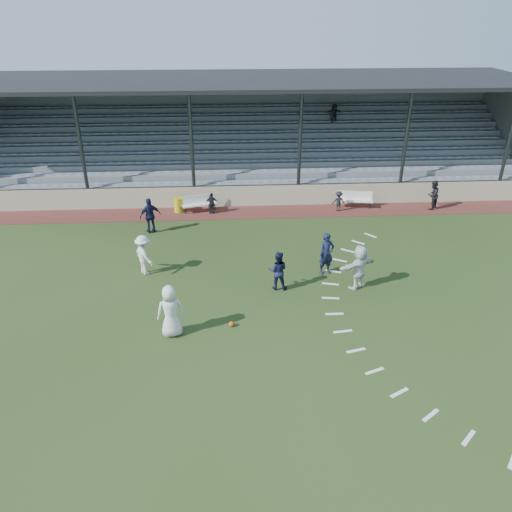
{
  "coord_description": "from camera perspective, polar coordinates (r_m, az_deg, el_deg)",
  "views": [
    {
      "loc": [
        -1.09,
        -15.71,
        10.6
      ],
      "look_at": [
        0.0,
        2.5,
        1.3
      ],
      "focal_mm": 35.0,
      "sensor_mm": 36.0,
      "label": 1
    }
  ],
  "objects": [
    {
      "name": "player_navy_lead",
      "position": [
        21.67,
        8.06,
        0.26
      ],
      "size": [
        0.79,
        0.64,
        1.88
      ],
      "primitive_type": "imported",
      "rotation": [
        0.0,
        0.0,
        0.3
      ],
      "color": "#131634",
      "rests_on": "ground"
    },
    {
      "name": "grandstand",
      "position": [
        33.07,
        -1.45,
        12.3
      ],
      "size": [
        34.6,
        9.0,
        6.61
      ],
      "color": "gray",
      "rests_on": "ground"
    },
    {
      "name": "player_navy_mid",
      "position": [
        20.37,
        2.51,
        -1.68
      ],
      "size": [
        0.89,
        0.74,
        1.66
      ],
      "primitive_type": "imported",
      "rotation": [
        0.0,
        0.0,
        3.0
      ],
      "color": "#131634",
      "rests_on": "ground"
    },
    {
      "name": "player_white_lead",
      "position": [
        17.76,
        -9.75,
        -6.22
      ],
      "size": [
        1.07,
        0.81,
        1.97
      ],
      "primitive_type": "imported",
      "rotation": [
        0.0,
        0.0,
        3.35
      ],
      "color": "silver",
      "rests_on": "ground"
    },
    {
      "name": "football",
      "position": [
        18.42,
        -2.81,
        -7.77
      ],
      "size": [
        0.2,
        0.2,
        0.2
      ],
      "primitive_type": "sphere",
      "color": "#C74D0B",
      "rests_on": "ground"
    },
    {
      "name": "player_white_back",
      "position": [
        20.8,
        11.71,
        -1.22
      ],
      "size": [
        1.81,
        1.4,
        1.91
      ],
      "primitive_type": "imported",
      "rotation": [
        0.0,
        0.0,
        3.68
      ],
      "color": "silver",
      "rests_on": "ground"
    },
    {
      "name": "ground",
      "position": [
        18.98,
        0.45,
        -6.93
      ],
      "size": [
        90.0,
        90.0,
        0.0
      ],
      "primitive_type": "plane",
      "color": "#263917",
      "rests_on": "ground"
    },
    {
      "name": "player_white_wing",
      "position": [
        21.99,
        -12.69,
        0.12
      ],
      "size": [
        1.23,
        1.33,
        1.8
      ],
      "primitive_type": "imported",
      "rotation": [
        0.0,
        0.0,
        2.22
      ],
      "color": "silver",
      "rests_on": "ground"
    },
    {
      "name": "player_navy_wing",
      "position": [
        25.98,
        -12.0,
        4.54
      ],
      "size": [
        1.18,
        0.89,
        1.86
      ],
      "primitive_type": "imported",
      "rotation": [
        0.0,
        0.0,
        3.6
      ],
      "color": "#131634",
      "rests_on": "ground"
    },
    {
      "name": "bench_left",
      "position": [
        28.4,
        -6.41,
        6.19
      ],
      "size": [
        2.04,
        0.96,
        0.95
      ],
      "rotation": [
        0.0,
        0.0,
        0.26
      ],
      "color": "silver",
      "rests_on": "cinder_track"
    },
    {
      "name": "sub_right",
      "position": [
        28.65,
        9.4,
        6.21
      ],
      "size": [
        0.78,
        0.49,
        1.16
      ],
      "primitive_type": "imported",
      "rotation": [
        0.0,
        0.0,
        3.22
      ],
      "color": "black",
      "rests_on": "cinder_track"
    },
    {
      "name": "retaining_wall",
      "position": [
        29.06,
        -1.08,
        6.88
      ],
      "size": [
        34.0,
        0.18,
        1.2
      ],
      "primitive_type": "cube",
      "color": "#B9AB8E",
      "rests_on": "ground"
    },
    {
      "name": "sub_left_near",
      "position": [
        28.09,
        -5.19,
        5.95
      ],
      "size": [
        0.46,
        0.39,
        1.08
      ],
      "primitive_type": "imported",
      "rotation": [
        0.0,
        0.0,
        2.74
      ],
      "color": "black",
      "rests_on": "cinder_track"
    },
    {
      "name": "cinder_track",
      "position": [
        28.29,
        -0.97,
        5.02
      ],
      "size": [
        34.0,
        2.0,
        0.02
      ],
      "primitive_type": "cube",
      "color": "#512420",
      "rests_on": "ground"
    },
    {
      "name": "bench_right",
      "position": [
        29.34,
        11.23,
        6.52
      ],
      "size": [
        2.04,
        0.76,
        0.95
      ],
      "rotation": [
        0.0,
        0.0,
        -0.16
      ],
      "color": "silver",
      "rests_on": "cinder_track"
    },
    {
      "name": "penalty_arc",
      "position": [
        19.65,
        12.61,
        -6.35
      ],
      "size": [
        3.89,
        14.63,
        0.01
      ],
      "color": "white",
      "rests_on": "ground"
    },
    {
      "name": "trash_bin",
      "position": [
        28.55,
        -8.84,
        5.81
      ],
      "size": [
        0.51,
        0.51,
        0.82
      ],
      "primitive_type": "cylinder",
      "color": "gold",
      "rests_on": "cinder_track"
    },
    {
      "name": "sub_left_far",
      "position": [
        27.99,
        -5.06,
        6.03
      ],
      "size": [
        0.73,
        0.37,
        1.21
      ],
      "primitive_type": "imported",
      "rotation": [
        0.0,
        0.0,
        3.03
      ],
      "color": "black",
      "rests_on": "cinder_track"
    },
    {
      "name": "official",
      "position": [
        30.17,
        19.53,
        6.59
      ],
      "size": [
        1.02,
        1.03,
        1.67
      ],
      "primitive_type": "imported",
      "rotation": [
        0.0,
        0.0,
        3.98
      ],
      "color": "black",
      "rests_on": "cinder_track"
    }
  ]
}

